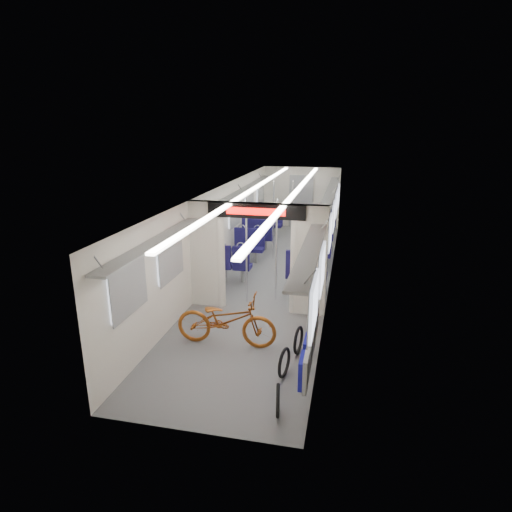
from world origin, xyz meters
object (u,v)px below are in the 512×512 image
at_px(bike_hoop_c, 298,341).
at_px(stanchion_near_right, 276,251).
at_px(seat_bay_far_left, 264,226).
at_px(seat_bay_far_right, 321,227).
at_px(seat_bay_near_right, 311,257).
at_px(stanchion_near_left, 247,253).
at_px(stanchion_far_left, 273,221).
at_px(stanchion_far_right, 292,221).
at_px(bicycle, 226,320).
at_px(bike_hoop_b, 284,364).
at_px(flip_bench, 310,342).
at_px(seat_bay_near_left, 241,252).
at_px(bike_hoop_a, 278,402).

distance_m(bike_hoop_c, stanchion_near_right, 2.59).
height_order(seat_bay_far_left, seat_bay_far_right, seat_bay_far_left).
height_order(seat_bay_near_right, seat_bay_far_left, seat_bay_near_right).
bearing_deg(stanchion_near_left, stanchion_far_left, 90.00).
relative_size(seat_bay_far_left, stanchion_far_right, 0.97).
height_order(bicycle, stanchion_near_left, stanchion_near_left).
bearing_deg(stanchion_far_right, bike_hoop_c, -80.83).
bearing_deg(seat_bay_near_right, stanchion_near_right, -111.83).
bearing_deg(seat_bay_far_left, bike_hoop_b, -76.35).
relative_size(stanchion_near_right, stanchion_far_left, 1.00).
distance_m(bicycle, flip_bench, 1.70).
bearing_deg(seat_bay_near_left, stanchion_far_right, 50.27).
relative_size(flip_bench, seat_bay_near_left, 1.05).
xyz_separation_m(bike_hoop_c, stanchion_far_right, (-0.88, 5.43, 0.93)).
xyz_separation_m(bike_hoop_b, seat_bay_far_left, (-1.91, 7.86, 0.34)).
xyz_separation_m(seat_bay_near_right, seat_bay_far_right, (0.00, 3.58, -0.03)).
xyz_separation_m(flip_bench, stanchion_near_right, (-1.05, 2.94, 0.57)).
relative_size(seat_bay_near_left, seat_bay_far_right, 0.97).
relative_size(bike_hoop_c, stanchion_near_right, 0.21).
relative_size(bike_hoop_b, stanchion_far_right, 0.21).
bearing_deg(stanchion_near_right, stanchion_near_left, -155.73).
xyz_separation_m(stanchion_near_left, stanchion_far_left, (0.00, 3.32, 0.00)).
distance_m(bike_hoop_b, stanchion_far_left, 6.31).
bearing_deg(bike_hoop_c, stanchion_near_left, 124.79).
relative_size(bike_hoop_b, stanchion_far_left, 0.21).
bearing_deg(bike_hoop_a, bike_hoop_c, 87.77).
bearing_deg(bicycle, stanchion_near_right, -13.64).
distance_m(stanchion_near_right, stanchion_far_left, 3.10).
height_order(bike_hoop_a, seat_bay_near_left, seat_bay_near_left).
bearing_deg(bike_hoop_b, seat_bay_far_right, 90.28).
relative_size(bike_hoop_a, seat_bay_far_left, 0.21).
bearing_deg(seat_bay_near_left, stanchion_near_left, -72.49).
distance_m(seat_bay_near_left, stanchion_near_right, 2.23).
bearing_deg(flip_bench, bike_hoop_b, -161.73).
height_order(bike_hoop_b, stanchion_far_left, stanchion_far_left).
xyz_separation_m(stanchion_near_left, stanchion_far_right, (0.52, 3.42, 0.00)).
xyz_separation_m(seat_bay_near_right, stanchion_far_right, (-0.71, 1.58, 0.58)).
bearing_deg(stanchion_near_right, flip_bench, -70.39).
height_order(stanchion_near_left, stanchion_near_right, same).
relative_size(bike_hoop_a, seat_bay_near_right, 0.20).
distance_m(stanchion_near_right, stanchion_far_right, 3.15).
bearing_deg(bike_hoop_a, seat_bay_far_right, 90.63).
bearing_deg(bike_hoop_c, bicycle, 178.46).
xyz_separation_m(bike_hoop_c, stanchion_far_left, (-1.40, 5.33, 0.93)).
relative_size(bike_hoop_b, seat_bay_far_right, 0.24).
bearing_deg(bicycle, flip_bench, -114.80).
distance_m(bike_hoop_a, stanchion_near_right, 4.18).
bearing_deg(seat_bay_far_right, stanchion_near_right, -96.96).
relative_size(seat_bay_near_right, stanchion_far_right, 0.99).
distance_m(bike_hoop_b, seat_bay_far_right, 8.21).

